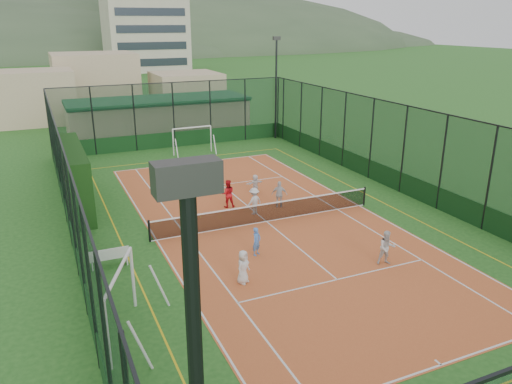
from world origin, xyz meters
The scene contains 19 objects.
ground centered at (0.00, 0.00, 0.00)m, with size 300.00×300.00×0.00m, color #21561D.
court_slab centered at (0.00, 0.00, 0.01)m, with size 11.17×23.97×0.01m, color #BA5129.
tennis_net centered at (0.00, 0.00, 0.53)m, with size 11.67×0.12×1.06m, color black, non-canonical shape.
perimeter_fence centered at (0.00, 0.00, 2.50)m, with size 18.12×34.12×5.00m, color black, non-canonical shape.
floodlight_ne centered at (8.60, 16.60, 4.12)m, with size 0.60×0.26×8.25m, color black, non-canonical shape.
clubhouse centered at (0.00, 22.00, 1.57)m, with size 15.20×7.20×3.15m, color tan, non-canonical shape.
distant_hills centered at (0.00, 150.00, 0.00)m, with size 200.00×60.00×24.00m, color #384C33, non-canonical shape.
hedge_left centered at (-8.30, 6.16, 1.62)m, with size 1.11×7.41×3.24m, color black.
white_bench centered at (-7.80, -1.72, 0.44)m, with size 1.55×0.43×0.87m, color white, non-canonical shape.
futsal_goal_near centered at (-8.08, -6.65, 1.11)m, with size 1.00×3.44×2.22m, color white, non-canonical shape.
futsal_goal_far centered at (0.66, 14.44, 0.98)m, with size 3.05×0.88×1.97m, color white, non-canonical shape.
child_near_left centered at (-3.38, -5.14, 0.67)m, with size 0.64×0.42×1.32m, color white.
child_near_mid centered at (-1.95, -3.17, 0.63)m, with size 0.45×0.30×1.24m, color #4D84DB.
child_near_right centered at (2.52, -6.08, 0.73)m, with size 0.70×0.55×1.44m, color silver.
child_far_left centered at (-0.14, 1.20, 0.71)m, with size 0.91×0.52×1.40m, color silver.
child_far_right centered at (1.49, 1.58, 0.72)m, with size 0.84×0.35×1.43m, color silver.
child_far_back centered at (1.21, 4.12, 0.57)m, with size 1.05×0.33×1.13m, color white.
coach centered at (-1.01, 2.69, 0.76)m, with size 0.73×0.57×1.50m, color red.
tennis_balls centered at (-1.26, 1.81, 0.04)m, with size 3.85×0.82×0.07m.
Camera 1 is at (-9.74, -20.65, 9.39)m, focal length 35.00 mm.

